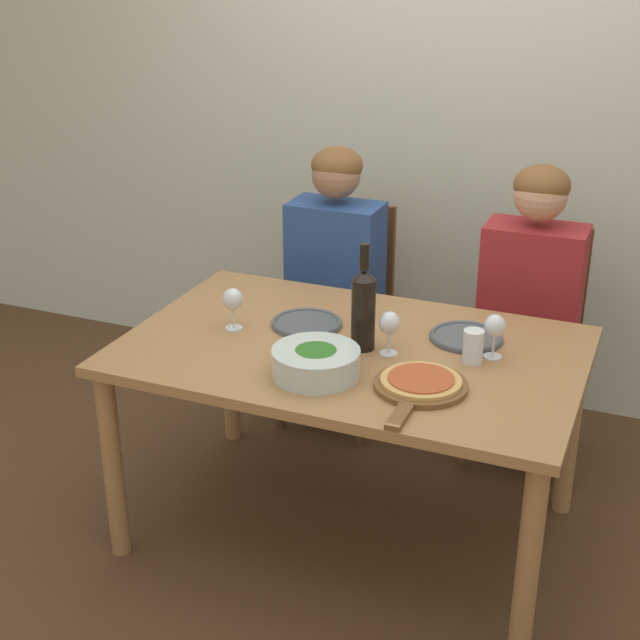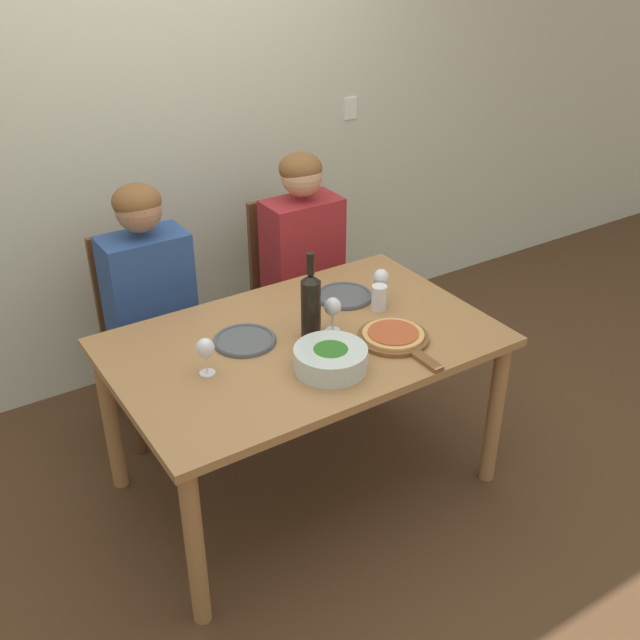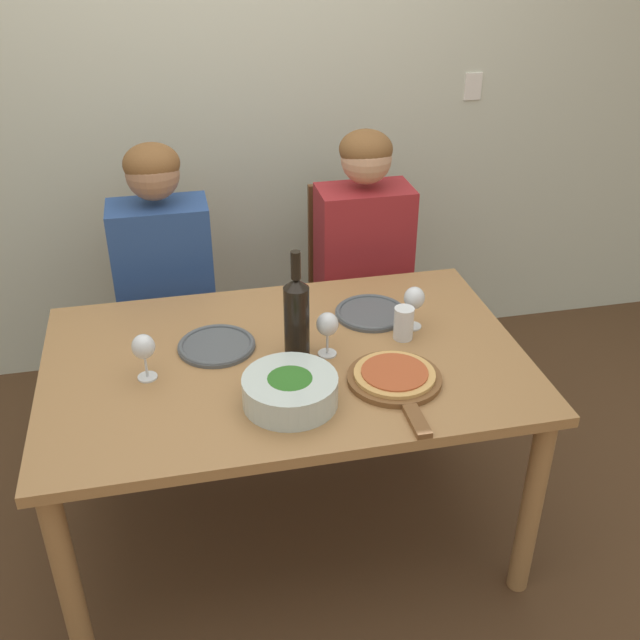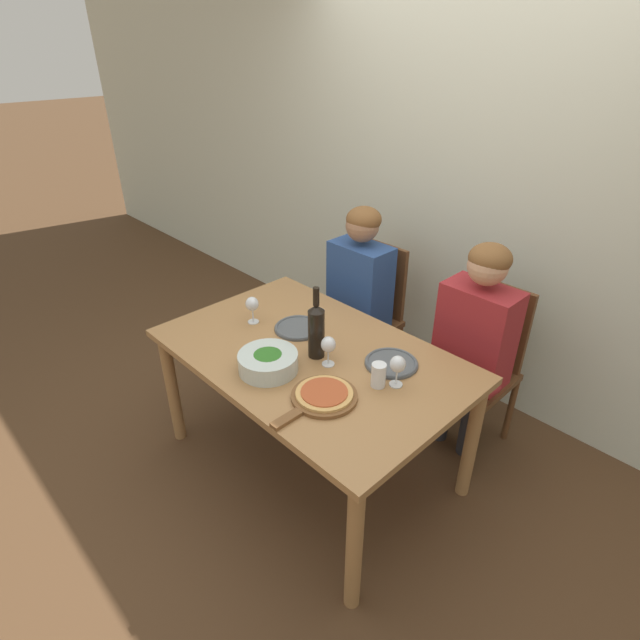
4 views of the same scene
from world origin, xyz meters
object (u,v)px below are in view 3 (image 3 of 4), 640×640
(person_woman, at_px, (163,267))
(dinner_plate_right, at_px, (371,313))
(person_man, at_px, (364,249))
(broccoli_bowl, at_px, (290,390))
(chair_right, at_px, (356,286))
(dinner_plate_left, at_px, (217,345))
(water_tumbler, at_px, (404,323))
(pizza_on_board, at_px, (395,378))
(wine_glass_left, at_px, (144,349))
(chair_left, at_px, (168,306))
(wine_bottle, at_px, (296,315))
(wine_glass_right, at_px, (414,300))
(wine_glass_centre, at_px, (327,326))

(person_woman, relative_size, dinner_plate_right, 4.89)
(person_man, bearing_deg, broccoli_bowl, -116.61)
(chair_right, relative_size, broccoli_bowl, 3.42)
(dinner_plate_left, bearing_deg, water_tumbler, -6.58)
(water_tumbler, bearing_deg, dinner_plate_right, 109.89)
(dinner_plate_left, bearing_deg, pizza_on_board, -31.63)
(broccoli_bowl, distance_m, wine_glass_left, 0.46)
(broccoli_bowl, bearing_deg, water_tumbler, 32.67)
(broccoli_bowl, bearing_deg, chair_left, 106.73)
(wine_bottle, distance_m, water_tumbler, 0.37)
(wine_glass_left, bearing_deg, wine_glass_right, 7.51)
(chair_left, relative_size, dinner_plate_left, 3.77)
(wine_glass_left, bearing_deg, wine_bottle, 3.49)
(broccoli_bowl, distance_m, dinner_plate_right, 0.58)
(person_man, relative_size, water_tumbler, 10.99)
(person_man, bearing_deg, dinner_plate_right, -102.90)
(wine_bottle, bearing_deg, wine_glass_left, -176.51)
(person_woman, distance_m, wine_glass_left, 0.77)
(pizza_on_board, distance_m, water_tumbler, 0.27)
(wine_bottle, xyz_separation_m, wine_glass_left, (-0.47, -0.03, -0.04))
(chair_left, distance_m, wine_glass_left, 0.94)
(chair_left, height_order, dinner_plate_left, chair_left)
(pizza_on_board, bearing_deg, person_woman, 124.76)
(chair_left, xyz_separation_m, dinner_plate_right, (0.70, -0.65, 0.24))
(dinner_plate_left, bearing_deg, wine_bottle, -21.74)
(person_man, bearing_deg, wine_glass_left, -139.62)
(chair_left, distance_m, chair_right, 0.82)
(chair_left, relative_size, person_man, 0.77)
(broccoli_bowl, bearing_deg, dinner_plate_right, 50.43)
(wine_bottle, bearing_deg, person_man, 59.93)
(chair_left, height_order, person_woman, person_woman)
(wine_bottle, bearing_deg, broccoli_bowl, -105.12)
(wine_bottle, bearing_deg, person_woman, 118.40)
(chair_right, distance_m, wine_glass_centre, 0.98)
(pizza_on_board, relative_size, wine_glass_right, 2.83)
(wine_glass_left, relative_size, wine_glass_right, 1.00)
(chair_left, distance_m, dinner_plate_left, 0.80)
(dinner_plate_left, distance_m, wine_glass_centre, 0.37)
(chair_right, bearing_deg, wine_glass_left, -135.65)
(dinner_plate_right, relative_size, pizza_on_board, 0.59)
(chair_left, height_order, wine_glass_left, chair_left)
(chair_right, distance_m, water_tumbler, 0.87)
(broccoli_bowl, height_order, dinner_plate_right, broccoli_bowl)
(wine_glass_right, bearing_deg, chair_left, 137.01)
(wine_glass_left, xyz_separation_m, wine_glass_right, (0.89, 0.12, 0.00))
(person_woman, distance_m, wine_glass_right, 1.04)
(pizza_on_board, height_order, wine_glass_left, wine_glass_left)
(wine_glass_left, bearing_deg, chair_right, 44.35)
(wine_glass_right, bearing_deg, water_tumbler, -131.69)
(person_woman, xyz_separation_m, person_man, (0.82, 0.00, 0.00))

